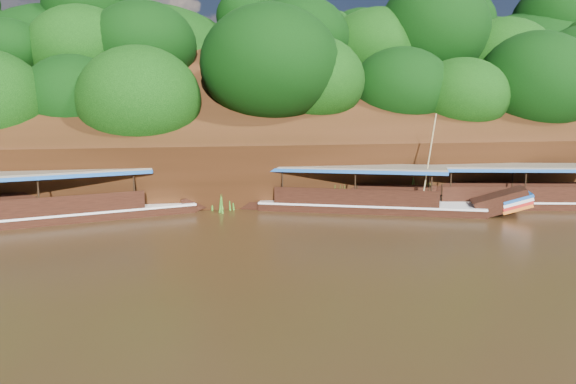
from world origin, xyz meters
name	(u,v)px	position (x,y,z in m)	size (l,w,h in m)	color
ground	(373,250)	(0.00, 0.00, 0.00)	(160.00, 160.00, 0.00)	black
riverbank	(277,154)	(-0.01, 22.73, 1.89)	(120.00, 30.06, 19.40)	black
boat_0	(545,198)	(12.98, 7.07, 0.55)	(15.13, 5.31, 6.74)	black
boat_1	(383,201)	(3.35, 7.71, 0.57)	(14.32, 7.24, 5.91)	black
boat_2	(75,208)	(-13.13, 8.78, 0.59)	(16.58, 6.64, 5.63)	black
reeds	(273,195)	(-2.59, 9.51, 0.81)	(49.63, 2.27, 1.88)	#35741D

